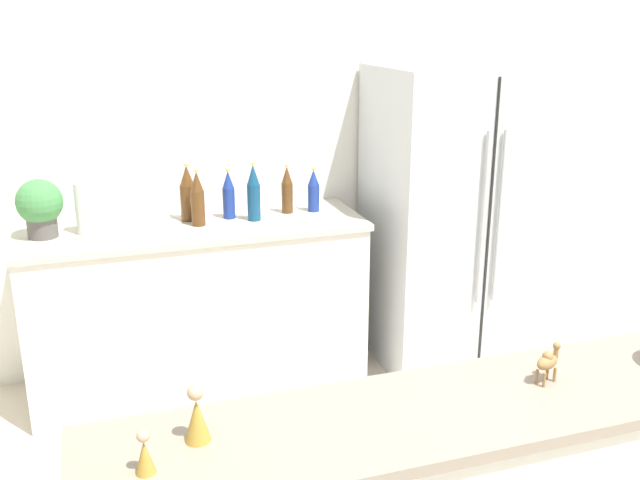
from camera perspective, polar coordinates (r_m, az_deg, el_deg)
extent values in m
cube|color=white|center=(4.15, -3.98, 7.73)|extent=(8.00, 0.06, 2.55)
cube|color=silver|center=(3.98, -9.71, -5.40)|extent=(1.77, 0.60, 0.89)
cube|color=beige|center=(3.82, -10.07, 1.02)|extent=(1.80, 0.63, 0.03)
cube|color=silver|center=(4.24, 10.78, 1.90)|extent=(0.95, 0.72, 1.72)
cube|color=black|center=(3.94, 13.32, 0.52)|extent=(0.01, 0.01, 1.65)
cylinder|color=#B2B5BA|center=(3.87, 12.90, 1.60)|extent=(0.02, 0.02, 0.95)
cylinder|color=#B2B5BA|center=(3.93, 14.15, 1.72)|extent=(0.02, 0.02, 0.95)
cube|color=gray|center=(2.14, 11.41, -13.06)|extent=(2.19, 0.47, 0.03)
cylinder|color=#595451|center=(3.78, -21.31, 0.92)|extent=(0.15, 0.15, 0.10)
sphere|color=#478E4C|center=(3.75, -21.54, 2.85)|extent=(0.22, 0.22, 0.22)
cylinder|color=white|center=(3.75, -18.24, 2.44)|extent=(0.10, 0.10, 0.26)
cylinder|color=navy|center=(3.82, -5.31, 3.01)|extent=(0.07, 0.07, 0.19)
cone|color=navy|center=(3.79, -5.38, 5.23)|extent=(0.07, 0.07, 0.11)
cylinder|color=gold|center=(3.77, -5.40, 6.10)|extent=(0.02, 0.02, 0.01)
cylinder|color=brown|center=(3.96, -2.64, 3.38)|extent=(0.06, 0.06, 0.17)
cone|color=brown|center=(3.93, -2.67, 5.23)|extent=(0.06, 0.06, 0.09)
cylinder|color=gold|center=(3.92, -2.68, 5.96)|extent=(0.02, 0.02, 0.01)
cylinder|color=brown|center=(3.77, -9.74, 2.52)|extent=(0.07, 0.07, 0.18)
cone|color=brown|center=(3.73, -9.85, 4.64)|extent=(0.07, 0.07, 0.10)
cylinder|color=gold|center=(3.72, -9.89, 5.48)|extent=(0.03, 0.03, 0.01)
cylinder|color=navy|center=(3.99, -0.52, 3.39)|extent=(0.07, 0.07, 0.15)
cone|color=navy|center=(3.96, -0.53, 5.04)|extent=(0.06, 0.06, 0.09)
cylinder|color=gold|center=(3.95, -0.53, 5.70)|extent=(0.02, 0.02, 0.01)
cylinder|color=navy|center=(3.88, -7.30, 2.95)|extent=(0.07, 0.07, 0.17)
cone|color=navy|center=(3.85, -7.37, 4.83)|extent=(0.06, 0.06, 0.09)
cylinder|color=gold|center=(3.84, -7.40, 5.57)|extent=(0.02, 0.02, 0.01)
cylinder|color=brown|center=(3.87, -10.50, 2.94)|extent=(0.08, 0.08, 0.19)
cone|color=brown|center=(3.84, -10.63, 5.09)|extent=(0.08, 0.08, 0.11)
cylinder|color=gold|center=(3.83, -10.68, 5.92)|extent=(0.03, 0.03, 0.01)
ellipsoid|color=olive|center=(2.27, 17.71, -9.30)|extent=(0.09, 0.07, 0.04)
sphere|color=olive|center=(2.26, 17.76, -8.86)|extent=(0.03, 0.03, 0.03)
cylinder|color=olive|center=(2.29, 18.36, -8.49)|extent=(0.02, 0.02, 0.04)
sphere|color=olive|center=(2.28, 18.41, -8.02)|extent=(0.02, 0.02, 0.02)
cylinder|color=olive|center=(2.32, 17.72, -9.97)|extent=(0.01, 0.01, 0.05)
cylinder|color=olive|center=(2.30, 18.26, -10.18)|extent=(0.01, 0.01, 0.05)
cylinder|color=olive|center=(2.28, 16.95, -10.42)|extent=(0.01, 0.01, 0.05)
cylinder|color=olive|center=(2.26, 17.49, -10.63)|extent=(0.01, 0.01, 0.05)
cone|color=#B28933|center=(1.93, -9.81, -14.02)|extent=(0.07, 0.07, 0.12)
sphere|color=tan|center=(1.89, -9.94, -11.91)|extent=(0.04, 0.04, 0.04)
cone|color=#B28933|center=(1.85, -13.84, -16.51)|extent=(0.05, 0.05, 0.09)
sphere|color=tan|center=(1.81, -13.98, -14.95)|extent=(0.03, 0.03, 0.03)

